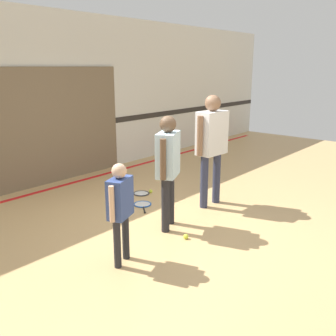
% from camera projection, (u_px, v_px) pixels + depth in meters
% --- Properties ---
extents(ground_plane, '(16.00, 16.00, 0.00)m').
position_uv_depth(ground_plane, '(164.00, 228.00, 5.23)').
color(ground_plane, tan).
extents(wall_back, '(16.00, 0.07, 3.20)m').
position_uv_depth(wall_back, '(35.00, 100.00, 6.78)').
color(wall_back, silver).
rests_on(wall_back, ground_plane).
extents(wall_panel, '(2.80, 0.05, 2.18)m').
position_uv_depth(wall_panel, '(60.00, 125.00, 7.19)').
color(wall_panel, '#756047').
rests_on(wall_panel, ground_plane).
extents(floor_stripe, '(14.40, 0.10, 0.01)m').
position_uv_depth(floor_stripe, '(54.00, 188.00, 6.95)').
color(floor_stripe, red).
rests_on(floor_stripe, ground_plane).
extents(person_instructor, '(0.54, 0.41, 1.56)m').
position_uv_depth(person_instructor, '(168.00, 160.00, 5.00)').
color(person_instructor, '#232328').
rests_on(person_instructor, ground_plane).
extents(person_student_left, '(0.42, 0.29, 1.18)m').
position_uv_depth(person_student_left, '(120.00, 203.00, 4.12)').
color(person_student_left, '#232328').
rests_on(person_student_left, ground_plane).
extents(person_student_right, '(0.67, 0.30, 1.77)m').
position_uv_depth(person_student_right, '(212.00, 139.00, 5.83)').
color(person_student_right, '#2D334C').
rests_on(person_student_right, ground_plane).
extents(racket_spare_on_floor, '(0.53, 0.40, 0.03)m').
position_uv_depth(racket_spare_on_floor, '(140.00, 193.00, 6.61)').
color(racket_spare_on_floor, '#28282D').
rests_on(racket_spare_on_floor, ground_plane).
extents(racket_second_spare, '(0.46, 0.51, 0.03)m').
position_uv_depth(racket_second_spare, '(143.00, 205.00, 6.08)').
color(racket_second_spare, blue).
rests_on(racket_second_spare, ground_plane).
extents(tennis_ball_near_instructor, '(0.07, 0.07, 0.07)m').
position_uv_depth(tennis_ball_near_instructor, '(186.00, 237.00, 4.89)').
color(tennis_ball_near_instructor, '#CCE038').
rests_on(tennis_ball_near_instructor, ground_plane).
extents(tennis_ball_by_spare_racket, '(0.07, 0.07, 0.07)m').
position_uv_depth(tennis_ball_by_spare_racket, '(151.00, 191.00, 6.66)').
color(tennis_ball_by_spare_racket, '#CCE038').
rests_on(tennis_ball_by_spare_racket, ground_plane).
extents(tennis_ball_stray_left, '(0.07, 0.07, 0.07)m').
position_uv_depth(tennis_ball_stray_left, '(165.00, 187.00, 6.90)').
color(tennis_ball_stray_left, '#CCE038').
rests_on(tennis_ball_stray_left, ground_plane).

